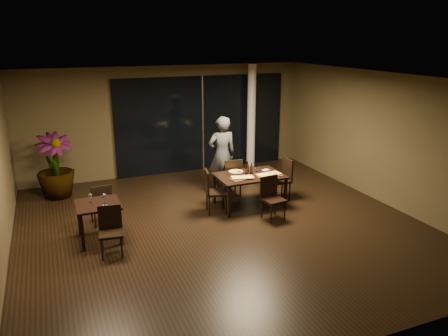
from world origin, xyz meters
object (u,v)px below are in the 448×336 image
chair_main_right (283,177)px  bottle_b (251,168)px  chair_main_left (212,189)px  potted_plant (55,166)px  chair_side_near (111,228)px  side_table (98,210)px  diner (222,155)px  bottle_c (247,167)px  chair_side_far (101,203)px  bottle_a (247,168)px  chair_main_far (232,176)px  main_table (250,178)px  chair_main_near (271,195)px

chair_main_right → bottle_b: bottle_b is taller
chair_main_left → potted_plant: 3.92m
bottle_b → chair_side_near: bearing=-160.9°
side_table → diner: bearing=27.1°
bottle_c → chair_side_far: bearing=179.1°
chair_side_far → bottle_b: 3.34m
side_table → diner: diner is taller
chair_main_right → chair_side_far: chair_main_right is taller
potted_plant → chair_side_far: bearing=-69.7°
chair_main_left → bottle_a: (0.85, 0.05, 0.37)m
chair_side_far → diner: 3.22m
chair_main_left → chair_main_far: bearing=-35.5°
chair_main_left → chair_main_right: size_ratio=0.98×
chair_main_right → potted_plant: potted_plant is taller
chair_side_far → bottle_b: bottle_b is taller
chair_main_left → chair_main_right: chair_main_right is taller
chair_side_near → bottle_c: bearing=28.7°
chair_side_near → chair_main_right: bearing=24.1°
side_table → bottle_a: (3.33, 0.52, 0.29)m
main_table → chair_side_far: (-3.26, 0.19, -0.18)m
chair_main_right → chair_side_far: (-4.19, 0.07, -0.06)m
chair_main_left → chair_side_near: bearing=126.6°
side_table → chair_main_far: 3.48m
chair_side_far → chair_main_far: bearing=-176.4°
main_table → chair_main_right: chair_main_right is taller
chair_main_right → chair_side_far: size_ratio=1.12×
side_table → bottle_b: 3.50m
side_table → bottle_a: 3.38m
chair_side_far → diner: diner is taller
potted_plant → bottle_b: 4.70m
chair_side_near → bottle_c: (3.28, 1.26, 0.40)m
bottle_a → bottle_b: 0.12m
chair_side_far → chair_side_near: chair_side_far is taller
side_table → potted_plant: size_ratio=0.51×
chair_main_right → bottle_a: (-1.00, -0.10, 0.35)m
chair_side_near → bottle_a: size_ratio=2.77×
side_table → chair_side_near: size_ratio=0.90×
main_table → chair_main_near: (0.14, -0.80, -0.16)m
chair_main_near → diner: diner is taller
chair_main_left → bottle_c: (0.92, 0.17, 0.35)m
side_table → chair_side_near: 0.65m
main_table → bottle_c: size_ratio=5.27×
chair_main_right → potted_plant: bearing=-112.1°
side_table → chair_main_left: 2.53m
bottle_a → bottle_c: 0.14m
chair_side_far → bottle_b: size_ratio=3.20×
chair_main_left → bottle_a: 0.93m
main_table → side_table: 3.44m
chair_main_left → diner: bearing=-19.4°
chair_main_left → chair_side_far: (-2.35, 0.22, -0.04)m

